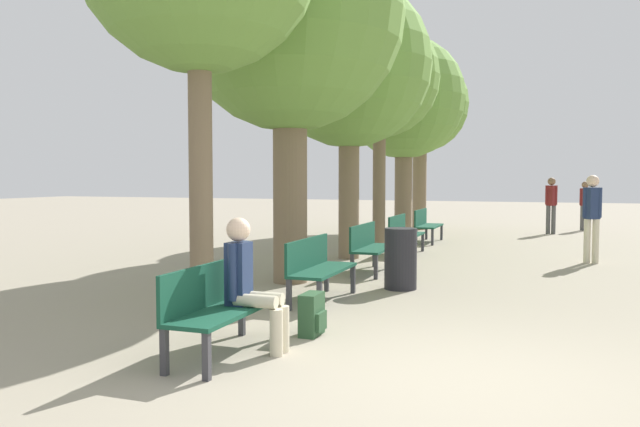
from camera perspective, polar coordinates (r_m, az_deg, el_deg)
The scene contains 17 objects.
ground_plane at distance 5.47m, azimuth 10.62°, elevation -14.76°, with size 80.00×80.00×0.00m, color gray.
bench_row_0 at distance 6.08m, azimuth -9.36°, elevation -8.04°, with size 0.50×1.53×0.86m.
bench_row_1 at distance 8.55m, azimuth -0.29°, elevation -4.71°, with size 0.50×1.53×0.86m.
bench_row_2 at distance 11.16m, azimuth 4.60°, elevation -2.84°, with size 0.50×1.53×0.86m.
bench_row_3 at distance 13.82m, azimuth 7.61°, elevation -1.67°, with size 0.50×1.53×0.86m.
bench_row_4 at distance 16.51m, azimuth 9.65°, elevation -0.88°, with size 0.50×1.53×0.86m.
tree_row_1 at distance 10.33m, azimuth -2.79°, elevation 17.37°, with size 3.65×3.65×6.08m.
tree_row_2 at distance 13.21m, azimuth 2.69°, elevation 13.28°, with size 3.41×3.41×5.72m.
tree_row_3 at distance 15.61m, azimuth 5.48°, elevation 12.18°, with size 2.93×2.93×5.60m.
tree_row_4 at distance 18.28m, azimuth 7.69°, elevation 10.31°, with size 3.47×3.47×5.71m.
tree_row_5 at distance 20.66m, azimuth 9.15°, elevation 9.70°, with size 3.10×3.10×5.61m.
person_seated at distance 6.12m, azimuth -6.46°, elevation -6.12°, with size 0.61×0.35×1.30m.
backpack at distance 6.76m, azimuth -0.71°, elevation -9.24°, with size 0.22×0.35×0.45m.
pedestrian_near at distance 21.58m, azimuth 23.05°, elevation 0.94°, with size 0.32×0.27×1.57m.
pedestrian_mid at distance 19.85m, azimuth 20.38°, elevation 1.02°, with size 0.34×0.30×1.69m.
pedestrian_far at distance 13.37m, azimuth 23.61°, elevation 0.05°, with size 0.35×0.30×1.74m.
trash_bin at distance 9.55m, azimuth 7.38°, elevation -4.11°, with size 0.49×0.49×0.93m.
Camera 1 is at (0.82, -5.14, 1.69)m, focal length 35.00 mm.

